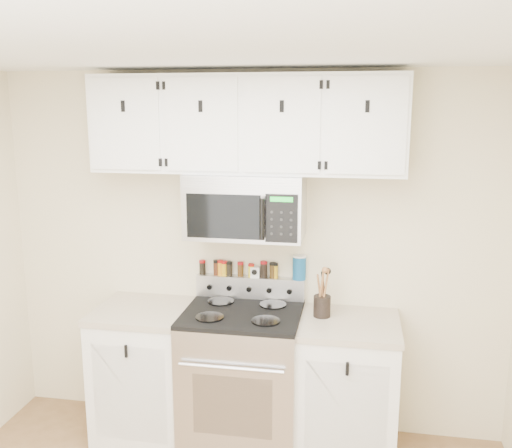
{
  "coord_description": "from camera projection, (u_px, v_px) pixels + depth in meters",
  "views": [
    {
      "loc": [
        0.71,
        -2.02,
        2.27
      ],
      "look_at": [
        0.09,
        1.45,
        1.53
      ],
      "focal_mm": 40.0,
      "sensor_mm": 36.0,
      "label": 1
    }
  ],
  "objects": [
    {
      "name": "back_wall",
      "position": [
        251.0,
        254.0,
        3.96
      ],
      "size": [
        3.5,
        0.01,
        2.5
      ],
      "primitive_type": "cube",
      "color": "beige",
      "rests_on": "floor"
    },
    {
      "name": "spice_jar_2",
      "position": [
        220.0,
        268.0,
        3.98
      ],
      "size": [
        0.04,
        0.04,
        0.11
      ],
      "color": "orange",
      "rests_on": "range"
    },
    {
      "name": "salt_canister",
      "position": [
        299.0,
        267.0,
        3.88
      ],
      "size": [
        0.09,
        0.09,
        0.17
      ],
      "color": "#145389",
      "rests_on": "range"
    },
    {
      "name": "base_cabinet_right",
      "position": [
        347.0,
        387.0,
        3.72
      ],
      "size": [
        0.64,
        0.62,
        0.92
      ],
      "color": "white",
      "rests_on": "floor"
    },
    {
      "name": "ceiling",
      "position": [
        160.0,
        41.0,
        2.02
      ],
      "size": [
        3.5,
        3.5,
        0.01
      ],
      "primitive_type": "cube",
      "color": "white",
      "rests_on": "back_wall"
    },
    {
      "name": "spice_jar_0",
      "position": [
        202.0,
        267.0,
        4.01
      ],
      "size": [
        0.05,
        0.05,
        0.1
      ],
      "color": "black",
      "rests_on": "range"
    },
    {
      "name": "spice_jar_3",
      "position": [
        224.0,
        268.0,
        3.98
      ],
      "size": [
        0.04,
        0.04,
        0.1
      ],
      "color": "gold",
      "rests_on": "range"
    },
    {
      "name": "kitchen_timer",
      "position": [
        255.0,
        272.0,
        3.94
      ],
      "size": [
        0.07,
        0.06,
        0.07
      ],
      "primitive_type": "cube",
      "rotation": [
        0.0,
        0.0,
        0.11
      ],
      "color": "silver",
      "rests_on": "range"
    },
    {
      "name": "spice_jar_9",
      "position": [
        275.0,
        271.0,
        3.92
      ],
      "size": [
        0.04,
        0.04,
        0.1
      ],
      "color": "gold",
      "rests_on": "range"
    },
    {
      "name": "microwave",
      "position": [
        246.0,
        205.0,
        3.7
      ],
      "size": [
        0.76,
        0.44,
        0.42
      ],
      "color": "#9E9EA3",
      "rests_on": "back_wall"
    },
    {
      "name": "base_cabinet_left",
      "position": [
        146.0,
        370.0,
        3.96
      ],
      "size": [
        0.64,
        0.62,
        0.92
      ],
      "color": "white",
      "rests_on": "floor"
    },
    {
      "name": "upper_cabinets",
      "position": [
        246.0,
        124.0,
        3.61
      ],
      "size": [
        2.0,
        0.35,
        0.62
      ],
      "color": "white",
      "rests_on": "back_wall"
    },
    {
      "name": "range",
      "position": [
        243.0,
        377.0,
        3.81
      ],
      "size": [
        0.76,
        0.65,
        1.1
      ],
      "color": "#B7B7BA",
      "rests_on": "floor"
    },
    {
      "name": "spice_jar_8",
      "position": [
        273.0,
        270.0,
        3.92
      ],
      "size": [
        0.05,
        0.05,
        0.11
      ],
      "color": "#3E2A0E",
      "rests_on": "range"
    },
    {
      "name": "spice_jar_1",
      "position": [
        216.0,
        267.0,
        3.99
      ],
      "size": [
        0.04,
        0.04,
        0.11
      ],
      "color": "#462010",
      "rests_on": "range"
    },
    {
      "name": "spice_jar_5",
      "position": [
        240.0,
        269.0,
        3.96
      ],
      "size": [
        0.04,
        0.04,
        0.1
      ],
      "color": "#462C10",
      "rests_on": "range"
    },
    {
      "name": "spice_jar_4",
      "position": [
        229.0,
        269.0,
        3.97
      ],
      "size": [
        0.05,
        0.05,
        0.1
      ],
      "color": "black",
      "rests_on": "range"
    },
    {
      "name": "spice_jar_6",
      "position": [
        251.0,
        270.0,
        3.95
      ],
      "size": [
        0.04,
        0.04,
        0.09
      ],
      "color": "yellow",
      "rests_on": "range"
    },
    {
      "name": "spice_jar_7",
      "position": [
        264.0,
        269.0,
        3.93
      ],
      "size": [
        0.05,
        0.05,
        0.11
      ],
      "color": "black",
      "rests_on": "range"
    },
    {
      "name": "utensil_crock",
      "position": [
        322.0,
        304.0,
        3.69
      ],
      "size": [
        0.11,
        0.11,
        0.32
      ],
      "color": "black",
      "rests_on": "base_cabinet_right"
    }
  ]
}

